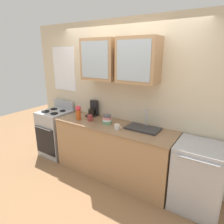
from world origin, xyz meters
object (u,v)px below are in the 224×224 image
(stove_range, at_px, (56,132))
(dishwasher, at_px, (198,177))
(sink_faucet, at_px, (143,128))
(coffee_maker, at_px, (93,110))
(cup_near_bowls, at_px, (90,118))
(bowl_stack, at_px, (107,119))
(vase, at_px, (78,112))
(cup_near_sink, at_px, (117,127))

(stove_range, bearing_deg, dishwasher, -0.09)
(sink_faucet, bearing_deg, coffee_maker, 173.95)
(stove_range, height_order, sink_faucet, sink_faucet)
(cup_near_bowls, bearing_deg, bowl_stack, 8.09)
(stove_range, xyz_separation_m, bowl_stack, (1.30, 0.01, 0.53))
(stove_range, relative_size, coffee_maker, 3.84)
(vase, distance_m, cup_near_bowls, 0.24)
(sink_faucet, xyz_separation_m, bowl_stack, (-0.61, -0.09, 0.05))
(dishwasher, bearing_deg, coffee_maker, 173.64)
(stove_range, distance_m, cup_near_bowls, 1.10)
(bowl_stack, xyz_separation_m, coffee_maker, (-0.46, 0.21, 0.04))
(stove_range, distance_m, sink_faucet, 1.97)
(cup_near_bowls, bearing_deg, cup_near_sink, -8.01)
(sink_faucet, xyz_separation_m, dishwasher, (0.88, -0.10, -0.49))
(vase, bearing_deg, cup_near_bowls, 15.94)
(cup_near_sink, xyz_separation_m, cup_near_bowls, (-0.61, 0.09, 0.01))
(stove_range, bearing_deg, cup_near_sink, -4.51)
(stove_range, height_order, bowl_stack, stove_range)
(stove_range, relative_size, dishwasher, 1.19)
(cup_near_sink, height_order, coffee_maker, coffee_maker)
(bowl_stack, xyz_separation_m, cup_near_sink, (0.28, -0.13, -0.03))
(coffee_maker, bearing_deg, vase, -103.83)
(cup_near_sink, bearing_deg, vase, 178.27)
(bowl_stack, relative_size, cup_near_bowls, 1.27)
(stove_range, xyz_separation_m, dishwasher, (2.78, -0.00, -0.01))
(bowl_stack, height_order, cup_near_sink, bowl_stack)
(dishwasher, bearing_deg, vase, -177.31)
(cup_near_sink, distance_m, cup_near_bowls, 0.61)
(bowl_stack, distance_m, coffee_maker, 0.51)
(stove_range, relative_size, sink_faucet, 2.15)
(sink_faucet, bearing_deg, vase, -170.18)
(vase, xyz_separation_m, cup_near_sink, (0.82, -0.02, -0.10))
(vase, height_order, cup_near_sink, vase)
(stove_range, bearing_deg, bowl_stack, 0.34)
(dishwasher, bearing_deg, cup_near_bowls, -178.90)
(cup_near_bowls, bearing_deg, sink_faucet, 8.39)
(coffee_maker, bearing_deg, cup_near_sink, -24.48)
(cup_near_bowls, xyz_separation_m, coffee_maker, (-0.14, 0.25, 0.06))
(stove_range, distance_m, vase, 0.97)
(bowl_stack, bearing_deg, dishwasher, -0.46)
(stove_range, relative_size, bowl_stack, 6.99)
(cup_near_bowls, height_order, coffee_maker, coffee_maker)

